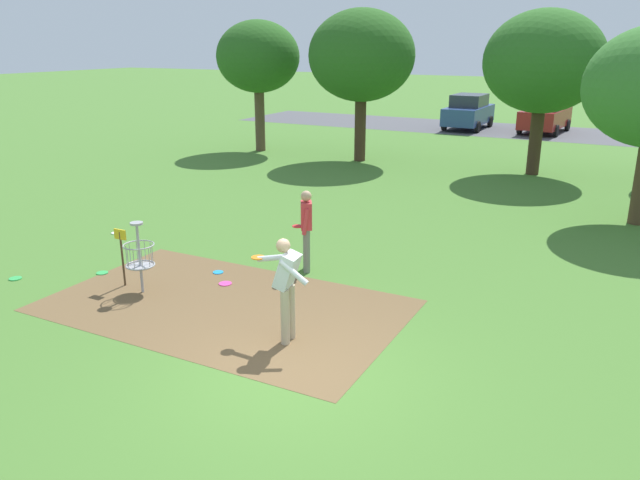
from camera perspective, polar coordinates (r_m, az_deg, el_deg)
name	(u,v)px	position (r m, az deg, el deg)	size (l,w,h in m)	color
ground_plane	(294,376)	(9.08, -2.45, -12.41)	(160.00, 160.00, 0.00)	#47752D
dirt_tee_pad	(224,305)	(11.41, -8.80, -5.98)	(6.40, 3.84, 0.01)	brown
disc_golf_basket	(137,254)	(12.13, -16.48, -1.26)	(0.98, 0.58, 1.39)	#9E9EA3
player_foreground_watching	(306,226)	(12.64, -1.28, 1.28)	(0.45, 0.49, 1.71)	slate
player_throwing	(286,283)	(9.65, -3.11, -4.00)	(1.14, 0.42, 1.71)	tan
frisbee_near_basket	(225,284)	(12.38, -8.73, -4.00)	(0.26, 0.26, 0.02)	#E53D99
frisbee_by_tee	(218,272)	(12.99, -9.37, -2.96)	(0.22, 0.22, 0.02)	#1E93DB
frisbee_far_left	(102,273)	(13.56, -19.43, -2.88)	(0.24, 0.24, 0.02)	green
frisbee_far_right	(15,279)	(13.93, -26.27, -3.20)	(0.25, 0.25, 0.02)	green
frisbee_scattered_a	(116,233)	(16.25, -18.32, 0.62)	(0.21, 0.21, 0.02)	white
tree_mid_left	(544,62)	(23.27, 19.93, 15.16)	(4.09, 4.09, 5.65)	#422D1E
tree_mid_center	(362,56)	(24.66, 3.86, 16.56)	(4.07, 4.07, 5.78)	#422D1E
tree_mid_right	(258,57)	(27.12, -5.73, 16.40)	(3.49, 3.49, 5.44)	brown
parking_lot_strip	(558,133)	(34.80, 21.11, 9.15)	(36.00, 6.00, 0.01)	#4C4C51
parked_car_leftmost	(469,112)	(35.19, 13.53, 11.43)	(2.04, 4.23, 1.84)	#2D4784
parked_car_center_left	(545,115)	(34.84, 20.06, 10.80)	(2.26, 4.34, 1.84)	maroon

